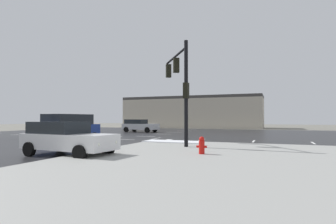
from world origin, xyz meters
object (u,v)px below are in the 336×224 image
object	(u,v)px
sedan_white	(66,138)
sedan_silver	(139,125)
traffic_signal_mast	(180,79)
fire_hydrant	(202,145)
suv_blue	(68,128)

from	to	relation	value
sedan_white	sedan_silver	bearing A→B (deg)	113.09
sedan_silver	traffic_signal_mast	bearing A→B (deg)	-49.22
sedan_white	fire_hydrant	bearing A→B (deg)	23.63
sedan_silver	sedan_white	bearing A→B (deg)	-66.21
sedan_white	traffic_signal_mast	bearing A→B (deg)	63.11
fire_hydrant	sedan_white	size ratio (longest dim) A/B	0.17
sedan_white	suv_blue	size ratio (longest dim) A/B	0.95
fire_hydrant	sedan_white	distance (m)	6.29
traffic_signal_mast	fire_hydrant	size ratio (longest dim) A/B	7.67
fire_hydrant	sedan_white	bearing A→B (deg)	-161.32
sedan_white	suv_blue	bearing A→B (deg)	135.49
fire_hydrant	sedan_silver	size ratio (longest dim) A/B	0.17
fire_hydrant	traffic_signal_mast	bearing A→B (deg)	121.54
fire_hydrant	suv_blue	world-z (taller)	suv_blue
traffic_signal_mast	suv_blue	distance (m)	8.97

